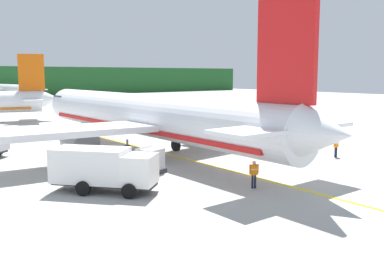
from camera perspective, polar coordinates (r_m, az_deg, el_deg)
name	(u,v)px	position (r m, az deg, el deg)	size (l,w,h in m)	color
ground	(116,123)	(65.99, -10.16, 0.71)	(240.00, 320.00, 0.20)	#A8A8A3
airliner_foreground	(147,116)	(39.24, -6.08, 1.57)	(34.69, 41.65, 11.90)	white
airliner_far_taxiway	(7,89)	(146.44, -23.55, 4.79)	(26.89, 32.44, 9.27)	white
service_truck_catering	(103,167)	(26.80, -11.77, -5.19)	(5.84, 6.27, 2.70)	white
cargo_container_near	(150,161)	(31.40, -5.65, -4.38)	(2.27, 2.27, 1.95)	#333338
crew_marshaller	(336,145)	(39.29, 18.70, -2.19)	(0.63, 0.25, 1.78)	#191E33
crew_loader_right	(254,172)	(27.39, 8.28, -5.85)	(0.58, 0.40, 1.77)	#191E33
apron_guide_line	(185,159)	(36.66, -1.00, -4.13)	(0.30, 60.00, 0.01)	yellow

